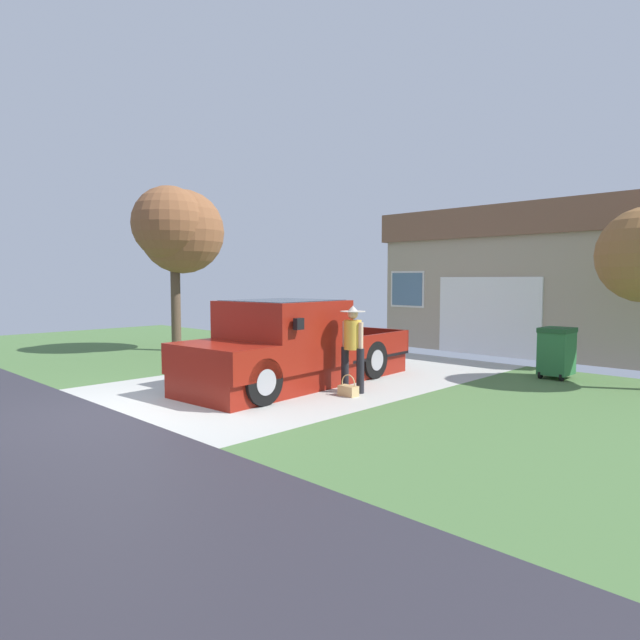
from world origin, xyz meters
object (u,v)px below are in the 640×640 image
Objects in this scene: handbag at (348,390)px; wheeled_trash_bin at (557,351)px; person_with_hat at (353,343)px; neighbor_tree at (177,229)px; house_with_garage at (548,280)px; pickup_truck at (287,348)px.

handbag is 0.36× the size of wheeled_trash_bin.
person_with_hat is 0.34× the size of neighbor_tree.
house_with_garage is (-0.22, 9.45, 1.98)m from handbag.
wheeled_trash_bin is (2.18, 4.08, -0.34)m from person_with_hat.
handbag is at bearing -179.06° from pickup_truck.
pickup_truck is 6.83m from neighbor_tree.
neighbor_tree reaches higher than wheeled_trash_bin.
house_with_garage is 1.77× the size of neighbor_tree.
handbag is (0.18, -0.33, -0.81)m from person_with_hat.
neighbor_tree is 10.55m from wheeled_trash_bin.
pickup_truck reaches higher than handbag.
house_with_garage is 7.72× the size of wheeled_trash_bin.
handbag is at bearing 116.82° from person_with_hat.
neighbor_tree is at bearing -16.21° from pickup_truck.
house_with_garage is at bearing 48.32° from neighbor_tree.
pickup_truck is 9.76m from house_with_garage.
pickup_truck reaches higher than person_with_hat.
person_with_hat reaches higher than handbag.
pickup_truck is at bearing -97.60° from house_with_garage.
person_with_hat is 0.89m from handbag.
handbag is 8.41m from neighbor_tree.
handbag is 9.66m from house_with_garage.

